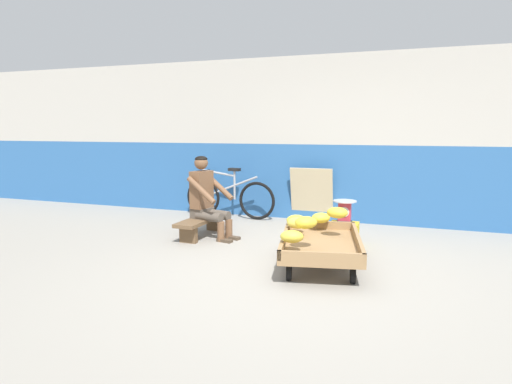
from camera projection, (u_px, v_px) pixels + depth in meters
ground_plane at (289, 275)px, 4.57m from camera, size 80.00×80.00×0.00m
back_wall at (337, 139)px, 7.14m from camera, size 16.00×0.30×2.68m
banana_cart at (321, 245)px, 4.83m from camera, size 1.11×1.58×0.36m
banana_pile at (309, 222)px, 4.95m from camera, size 0.76×1.29×0.26m
low_bench at (202, 222)px, 6.18m from camera, size 0.34×1.11×0.27m
vendor_seated at (207, 197)px, 6.08m from camera, size 0.72×0.57×1.14m
plastic_crate at (344, 234)px, 5.72m from camera, size 0.36×0.28×0.30m
weighing_scale at (345, 211)px, 5.67m from camera, size 0.30×0.30×0.29m
bicycle_near_left at (229, 197)px, 7.48m from camera, size 1.66×0.48×0.86m
sign_board at (312, 194)px, 7.20m from camera, size 0.70×0.22×0.88m
shopping_bag at (338, 246)px, 5.24m from camera, size 0.18×0.12×0.24m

